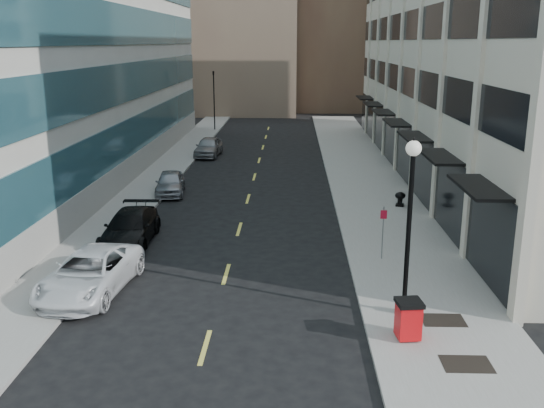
# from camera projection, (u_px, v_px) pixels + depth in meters

# --- Properties ---
(ground) EXTENTS (160.00, 160.00, 0.00)m
(ground) POSITION_uv_depth(u_px,v_px,m) (195.00, 383.00, 16.48)
(ground) COLOR black
(ground) RESTS_ON ground
(sidewalk_right) EXTENTS (5.00, 80.00, 0.15)m
(sidewalk_right) POSITION_uv_depth(u_px,v_px,m) (375.00, 199.00, 35.51)
(sidewalk_right) COLOR gray
(sidewalk_right) RESTS_ON ground
(sidewalk_left) EXTENTS (3.00, 80.00, 0.15)m
(sidewalk_left) POSITION_uv_depth(u_px,v_px,m) (139.00, 197.00, 35.98)
(sidewalk_left) COLOR gray
(sidewalk_left) RESTS_ON ground
(building_right) EXTENTS (15.30, 46.50, 18.25)m
(building_right) POSITION_uv_depth(u_px,v_px,m) (512.00, 41.00, 39.64)
(building_right) COLOR beige
(building_right) RESTS_ON ground
(building_left) EXTENTS (16.14, 46.00, 20.00)m
(building_left) POSITION_uv_depth(u_px,v_px,m) (16.00, 26.00, 40.47)
(building_left) COLOR beige
(building_left) RESTS_ON ground
(skyline_tan_near) EXTENTS (14.00, 18.00, 28.00)m
(skyline_tan_near) POSITION_uv_depth(u_px,v_px,m) (243.00, 2.00, 78.61)
(skyline_tan_near) COLOR #7E6952
(skyline_tan_near) RESTS_ON ground
(skyline_tan_far) EXTENTS (12.00, 14.00, 22.00)m
(skyline_tan_far) POSITION_uv_depth(u_px,v_px,m) (181.00, 27.00, 89.37)
(skyline_tan_far) COLOR #7E6952
(skyline_tan_far) RESTS_ON ground
(skyline_stone) EXTENTS (10.00, 14.00, 20.00)m
(skyline_stone) POSITION_uv_depth(u_px,v_px,m) (414.00, 33.00, 76.99)
(skyline_stone) COLOR beige
(skyline_stone) RESTS_ON ground
(grate_mid) EXTENTS (1.40, 1.00, 0.01)m
(grate_mid) POSITION_uv_depth(u_px,v_px,m) (467.00, 364.00, 17.15)
(grate_mid) COLOR black
(grate_mid) RESTS_ON sidewalk_right
(grate_far) EXTENTS (1.40, 1.00, 0.01)m
(grate_far) POSITION_uv_depth(u_px,v_px,m) (443.00, 320.00, 19.86)
(grate_far) COLOR black
(grate_far) RESTS_ON sidewalk_right
(road_centerline) EXTENTS (0.15, 68.20, 0.01)m
(road_centerline) POSITION_uv_depth(u_px,v_px,m) (244.00, 213.00, 32.89)
(road_centerline) COLOR #D8CC4C
(road_centerline) RESTS_ON ground
(traffic_signal) EXTENTS (0.66, 0.66, 6.98)m
(traffic_signal) POSITION_uv_depth(u_px,v_px,m) (213.00, 75.00, 61.50)
(traffic_signal) COLOR black
(traffic_signal) RESTS_ON ground
(car_white_van) EXTENTS (3.07, 5.73, 1.53)m
(car_white_van) POSITION_uv_depth(u_px,v_px,m) (90.00, 273.00, 22.23)
(car_white_van) COLOR white
(car_white_van) RESTS_ON ground
(car_black_pickup) EXTENTS (2.17, 5.17, 1.49)m
(car_black_pickup) POSITION_uv_depth(u_px,v_px,m) (130.00, 228.00, 27.71)
(car_black_pickup) COLOR black
(car_black_pickup) RESTS_ON ground
(car_silver_sedan) EXTENTS (2.14, 4.30, 1.41)m
(car_silver_sedan) POSITION_uv_depth(u_px,v_px,m) (170.00, 183.00, 36.72)
(car_silver_sedan) COLOR gray
(car_silver_sedan) RESTS_ON ground
(car_grey_sedan) EXTENTS (2.10, 4.64, 1.54)m
(car_grey_sedan) POSITION_uv_depth(u_px,v_px,m) (209.00, 147.00, 48.87)
(car_grey_sedan) COLOR gray
(car_grey_sedan) RESTS_ON ground
(trash_bin) EXTENTS (0.86, 0.91, 1.25)m
(trash_bin) POSITION_uv_depth(u_px,v_px,m) (408.00, 318.00, 18.48)
(trash_bin) COLOR red
(trash_bin) RESTS_ON sidewalk_right
(lamppost) EXTENTS (0.50, 0.50, 6.00)m
(lamppost) POSITION_uv_depth(u_px,v_px,m) (410.00, 213.00, 19.48)
(lamppost) COLOR black
(lamppost) RESTS_ON sidewalk_right
(sign_post) EXTENTS (0.26, 0.06, 2.26)m
(sign_post) POSITION_uv_depth(u_px,v_px,m) (383.00, 225.00, 25.12)
(sign_post) COLOR slate
(sign_post) RESTS_ON sidewalk_right
(urn_planter) EXTENTS (0.57, 0.57, 0.80)m
(urn_planter) POSITION_uv_depth(u_px,v_px,m) (400.00, 198.00, 33.52)
(urn_planter) COLOR black
(urn_planter) RESTS_ON sidewalk_right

